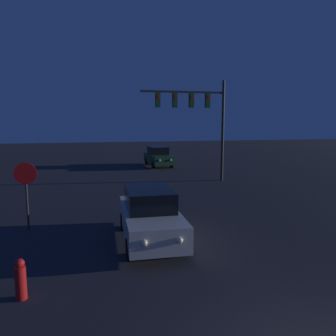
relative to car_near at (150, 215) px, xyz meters
The scene contains 5 objects.
car_near is the anchor object (origin of this frame).
car_far 18.21m from the car_near, 77.59° to the left, with size 1.95×4.37×1.71m.
traffic_signal_mast 11.65m from the car_near, 63.72° to the left, with size 5.48×0.30×6.49m.
stop_sign 4.65m from the car_near, 153.24° to the left, with size 0.77×0.07×2.45m.
fire_hydrant 4.46m from the car_near, 139.65° to the right, with size 0.24×0.24×0.93m.
Camera 1 is at (-3.55, -3.69, 3.87)m, focal length 35.00 mm.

